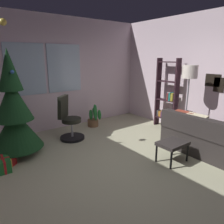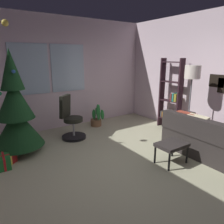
% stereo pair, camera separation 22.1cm
% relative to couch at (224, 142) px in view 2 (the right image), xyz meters
% --- Properties ---
extents(ground_plane, '(4.85, 5.49, 0.10)m').
position_rel_couch_xyz_m(ground_plane, '(-1.75, 0.69, -0.34)').
color(ground_plane, '#B7B592').
extents(wall_back_with_windows, '(4.85, 0.12, 2.86)m').
position_rel_couch_xyz_m(wall_back_with_windows, '(-1.77, 3.48, 1.15)').
color(wall_back_with_windows, silver).
rests_on(wall_back_with_windows, ground_plane).
extents(wall_right_with_frames, '(0.12, 5.49, 2.86)m').
position_rel_couch_xyz_m(wall_right_with_frames, '(0.72, 0.69, 1.14)').
color(wall_right_with_frames, silver).
rests_on(wall_right_with_frames, ground_plane).
extents(couch, '(1.63, 1.88, 0.81)m').
position_rel_couch_xyz_m(couch, '(0.00, 0.00, 0.00)').
color(couch, '#2D2826').
rests_on(couch, ground_plane).
extents(footstool, '(0.53, 0.39, 0.38)m').
position_rel_couch_xyz_m(footstool, '(-1.02, 0.39, 0.04)').
color(footstool, '#2D2826').
rests_on(footstool, ground_plane).
extents(holiday_tree, '(0.97, 0.97, 2.49)m').
position_rel_couch_xyz_m(holiday_tree, '(-3.18, 2.38, 0.54)').
color(holiday_tree, '#4C331E').
rests_on(holiday_tree, ground_plane).
extents(gift_box_red, '(0.43, 0.43, 0.17)m').
position_rel_couch_xyz_m(gift_box_red, '(-3.52, 2.03, -0.21)').
color(gift_box_red, red).
rests_on(gift_box_red, ground_plane).
extents(gift_box_green, '(0.21, 0.36, 0.22)m').
position_rel_couch_xyz_m(gift_box_green, '(-3.54, 1.91, -0.18)').
color(gift_box_green, '#1E722D').
rests_on(gift_box_green, ground_plane).
extents(office_chair, '(0.59, 0.60, 1.02)m').
position_rel_couch_xyz_m(office_chair, '(-2.00, 2.53, 0.11)').
color(office_chair, black).
rests_on(office_chair, ground_plane).
extents(bookshelf, '(0.18, 0.64, 1.84)m').
position_rel_couch_xyz_m(bookshelf, '(0.46, 1.72, 0.52)').
color(bookshelf, black).
rests_on(bookshelf, ground_plane).
extents(floor_lamp, '(0.33, 0.33, 1.70)m').
position_rel_couch_xyz_m(floor_lamp, '(0.08, 0.88, 1.13)').
color(floor_lamp, slate).
rests_on(floor_lamp, ground_plane).
extents(potted_plant, '(0.36, 0.42, 0.63)m').
position_rel_couch_xyz_m(potted_plant, '(-1.05, 2.97, -0.05)').
color(potted_plant, brown).
rests_on(potted_plant, ground_plane).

